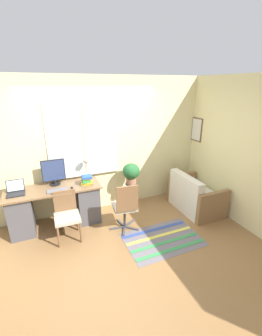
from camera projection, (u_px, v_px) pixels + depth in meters
The scene contains 16 objects.
ground_plane at pixel (106, 223), 4.35m from camera, with size 14.00×14.00×0.00m, color olive.
wall_back_with_window at pixel (93, 147), 4.45m from camera, with size 9.00×0.12×2.70m.
wall_right_with_picture at pixel (212, 144), 4.74m from camera, with size 0.08×9.00×2.70m.
desk at pixel (56, 206), 4.15m from camera, with size 1.65×0.60×0.78m.
laptop at pixel (16, 191), 3.81m from camera, with size 0.28×0.28×0.21m.
monitor at pixel (54, 172), 4.09m from camera, with size 0.41×0.20×0.48m.
keyboard at pixel (57, 190), 3.91m from camera, with size 0.34×0.14×0.02m.
mouse at pixel (72, 188), 4.00m from camera, with size 0.04×0.07×0.04m.
desk_lamp at pixel (86, 163), 4.30m from camera, with size 0.15×0.15×0.43m.
book_stack at pixel (87, 180), 4.15m from camera, with size 0.23×0.18×0.17m.
desk_chair_wooden at pixel (67, 214), 3.82m from camera, with size 0.43×0.44×0.83m.
office_chair_swivel at pixel (125, 206), 3.98m from camera, with size 0.53×0.53×0.95m.
couch_loveseat at pixel (194, 197), 4.75m from camera, with size 0.72×1.13×0.80m.
plant_stand at pixel (131, 186), 4.72m from camera, with size 0.25×0.25×0.58m.
potted_plant at pixel (131, 172), 4.61m from camera, with size 0.36×0.36×0.43m.
floor_rug_striped at pixel (163, 239), 3.89m from camera, with size 1.30×0.87×0.01m.
Camera 1 is at (-0.98, -3.60, 2.52)m, focal length 24.00 mm.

